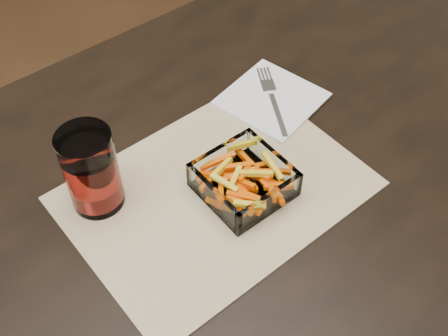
# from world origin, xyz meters

# --- Properties ---
(dining_table) EXTENTS (1.60, 0.90, 0.75)m
(dining_table) POSITION_xyz_m (0.00, 0.00, 0.66)
(dining_table) COLOR black
(dining_table) RESTS_ON ground
(placemat) EXTENTS (0.45, 0.33, 0.00)m
(placemat) POSITION_xyz_m (0.01, 0.00, 0.75)
(placemat) COLOR #C7B383
(placemat) RESTS_ON dining_table
(glass_bowl) EXTENTS (0.13, 0.13, 0.05)m
(glass_bowl) POSITION_xyz_m (0.04, -0.02, 0.77)
(glass_bowl) COLOR white
(glass_bowl) RESTS_ON placemat
(tumbler) EXTENTS (0.08, 0.08, 0.14)m
(tumbler) POSITION_xyz_m (-0.15, 0.10, 0.82)
(tumbler) COLOR white
(tumbler) RESTS_ON placemat
(napkin) EXTENTS (0.19, 0.19, 0.00)m
(napkin) POSITION_xyz_m (0.22, 0.10, 0.76)
(napkin) COLOR white
(napkin) RESTS_ON placemat
(fork) EXTENTS (0.10, 0.17, 0.00)m
(fork) POSITION_xyz_m (0.22, 0.10, 0.76)
(fork) COLOR silver
(fork) RESTS_ON napkin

